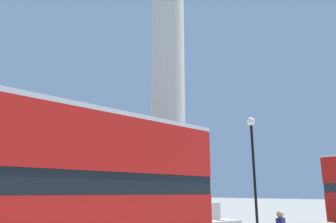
{
  "coord_description": "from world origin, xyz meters",
  "views": [
    {
      "loc": [
        -10.74,
        -13.66,
        2.13
      ],
      "look_at": [
        0.0,
        0.0,
        6.46
      ],
      "focal_mm": 35.0,
      "sensor_mm": 36.0,
      "label": 1
    }
  ],
  "objects": [
    {
      "name": "bus_b",
      "position": [
        -8.63,
        -5.48,
        2.33
      ],
      "size": [
        10.95,
        3.49,
        4.2
      ],
      "rotation": [
        0.0,
        0.0,
        0.09
      ],
      "color": "red",
      "rests_on": "ground_plane"
    },
    {
      "name": "monument_column",
      "position": [
        0.0,
        0.0,
        6.74
      ],
      "size": [
        5.2,
        5.2,
        18.77
      ],
      "color": "beige",
      "rests_on": "ground_plane"
    },
    {
      "name": "street_lamp",
      "position": [
        3.81,
        -2.59,
        3.65
      ],
      "size": [
        0.46,
        0.46,
        6.2
      ],
      "color": "black",
      "rests_on": "ground_plane"
    }
  ]
}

